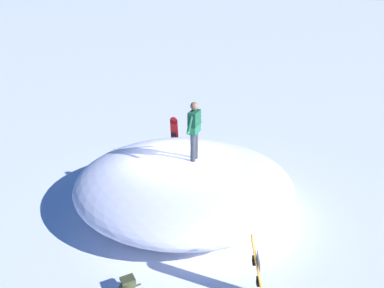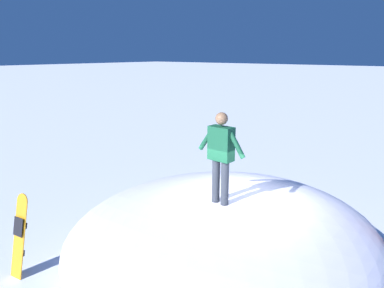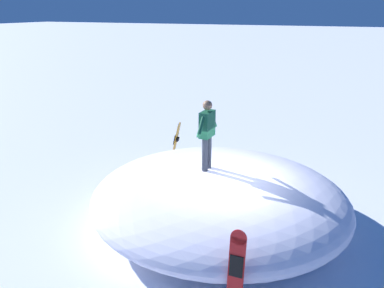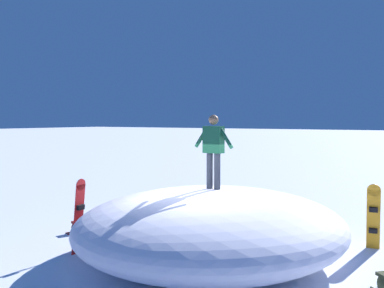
% 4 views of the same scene
% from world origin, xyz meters
% --- Properties ---
extents(ground, '(240.00, 240.00, 0.00)m').
position_xyz_m(ground, '(0.00, 0.00, 0.00)').
color(ground, white).
extents(snow_mound, '(6.89, 6.53, 1.50)m').
position_xyz_m(snow_mound, '(-0.41, 0.29, 0.75)').
color(snow_mound, white).
rests_on(snow_mound, ground).
extents(snowboarder_standing, '(0.25, 1.01, 1.64)m').
position_xyz_m(snowboarder_standing, '(-0.70, 0.19, 2.44)').
color(snowboarder_standing, '#333842').
rests_on(snowboarder_standing, snow_mound).
extents(snowboard_primary_upright, '(0.40, 0.34, 1.58)m').
position_xyz_m(snowboard_primary_upright, '(-2.96, 3.17, 0.82)').
color(snowboard_primary_upright, orange).
rests_on(snowboard_primary_upright, ground).
extents(snowboard_secondary_upright, '(0.28, 0.22, 1.73)m').
position_xyz_m(snowboard_secondary_upright, '(0.84, -2.40, 0.89)').
color(snowboard_secondary_upright, red).
rests_on(snowboard_secondary_upright, ground).
extents(backpack_far, '(0.55, 0.41, 0.32)m').
position_xyz_m(backpack_far, '(-0.46, -3.83, 0.16)').
color(backpack_far, maroon).
rests_on(backpack_far, ground).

